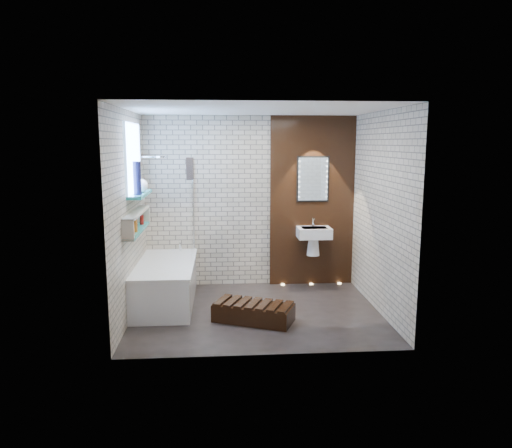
{
  "coord_description": "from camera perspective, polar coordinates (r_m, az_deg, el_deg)",
  "views": [
    {
      "loc": [
        -0.46,
        -6.07,
        2.2
      ],
      "look_at": [
        0.0,
        0.15,
        1.15
      ],
      "focal_mm": 34.04,
      "sensor_mm": 36.0,
      "label": 1
    }
  ],
  "objects": [
    {
      "name": "washbasin",
      "position": [
        7.42,
        6.81,
        -1.47
      ],
      "size": [
        0.5,
        0.36,
        0.58
      ],
      "color": "white",
      "rests_on": "walnut_panel"
    },
    {
      "name": "led_mirror",
      "position": [
        7.46,
        6.71,
        5.26
      ],
      "size": [
        0.5,
        0.02,
        0.7
      ],
      "color": "black",
      "rests_on": "walnut_panel"
    },
    {
      "name": "towel",
      "position": [
        6.71,
        -7.77,
        6.48
      ],
      "size": [
        0.09,
        0.23,
        0.3
      ],
      "primitive_type": "cube",
      "color": "black",
      "rests_on": "bath_screen"
    },
    {
      "name": "clerestory_window",
      "position": [
        6.52,
        -14.11,
        6.64
      ],
      "size": [
        0.18,
        1.0,
        0.94
      ],
      "color": "#7FADE0",
      "rests_on": "room_shell"
    },
    {
      "name": "shower_head",
      "position": [
        7.08,
        -11.15,
        7.76
      ],
      "size": [
        0.18,
        0.18,
        0.02
      ],
      "primitive_type": "cylinder",
      "color": "silver",
      "rests_on": "room_shell"
    },
    {
      "name": "bathtub",
      "position": [
        6.84,
        -10.55,
        -6.82
      ],
      "size": [
        0.79,
        1.74,
        0.7
      ],
      "color": "white",
      "rests_on": "ground"
    },
    {
      "name": "room_shell",
      "position": [
        6.16,
        0.1,
        1.14
      ],
      "size": [
        3.24,
        3.2,
        2.6
      ],
      "color": "#A29781",
      "rests_on": "ground"
    },
    {
      "name": "sill_vases",
      "position": [
        6.46,
        -13.53,
        4.75
      ],
      "size": [
        0.18,
        0.42,
        0.42
      ],
      "color": "white",
      "rests_on": "clerestory_window"
    },
    {
      "name": "display_niche",
      "position": [
        6.39,
        -13.81,
        0.27
      ],
      "size": [
        0.14,
        1.3,
        0.26
      ],
      "color": "teal",
      "rests_on": "room_shell"
    },
    {
      "name": "ground",
      "position": [
        6.48,
        0.1,
        -10.31
      ],
      "size": [
        3.2,
        3.2,
        0.0
      ],
      "primitive_type": "plane",
      "color": "black",
      "rests_on": "ground"
    },
    {
      "name": "niche_bottles",
      "position": [
        6.23,
        -14.05,
        -0.23
      ],
      "size": [
        0.07,
        0.83,
        0.16
      ],
      "color": "#A75919",
      "rests_on": "display_niche"
    },
    {
      "name": "walnut_panel",
      "position": [
        7.53,
        6.6,
        2.63
      ],
      "size": [
        1.3,
        0.06,
        2.6
      ],
      "primitive_type": "cube",
      "color": "black",
      "rests_on": "ground"
    },
    {
      "name": "walnut_step",
      "position": [
        6.13,
        -0.29,
        -10.4
      ],
      "size": [
        1.06,
        0.78,
        0.22
      ],
      "primitive_type": "cube",
      "rotation": [
        0.0,
        0.0,
        -0.4
      ],
      "color": "black",
      "rests_on": "ground"
    },
    {
      "name": "floor_uplights",
      "position": [
        7.73,
        6.51,
        -7.01
      ],
      "size": [
        0.96,
        0.06,
        0.01
      ],
      "color": "#FFD899",
      "rests_on": "ground"
    },
    {
      "name": "bath_screen",
      "position": [
        7.04,
        -7.54,
        1.96
      ],
      "size": [
        0.01,
        0.78,
        1.4
      ],
      "primitive_type": "cube",
      "color": "white",
      "rests_on": "bathtub"
    }
  ]
}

